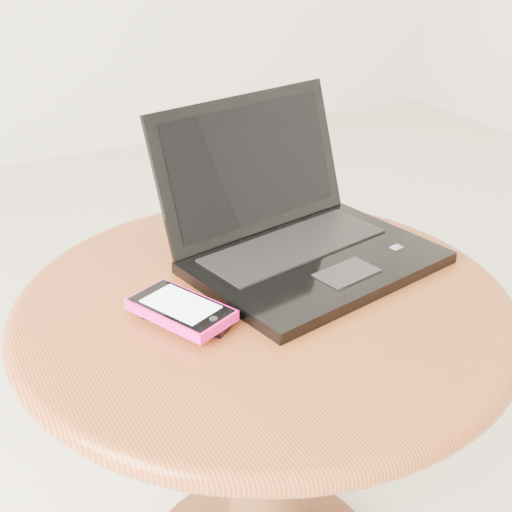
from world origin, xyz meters
TOP-DOWN VIEW (x-y plane):
  - table at (-0.05, -0.10)m, footprint 0.64×0.64m
  - laptop at (0.04, -0.03)m, footprint 0.36×0.34m
  - phone_black at (-0.15, -0.10)m, footprint 0.11×0.12m
  - phone_pink at (-0.16, -0.11)m, footprint 0.11×0.14m

SIDE VIEW (x-z plane):
  - table at x=-0.05m, z-range 0.14..0.65m
  - phone_black at x=-0.15m, z-range 0.51..0.52m
  - phone_pink at x=-0.16m, z-range 0.52..0.53m
  - laptop at x=0.04m, z-range 0.44..0.65m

